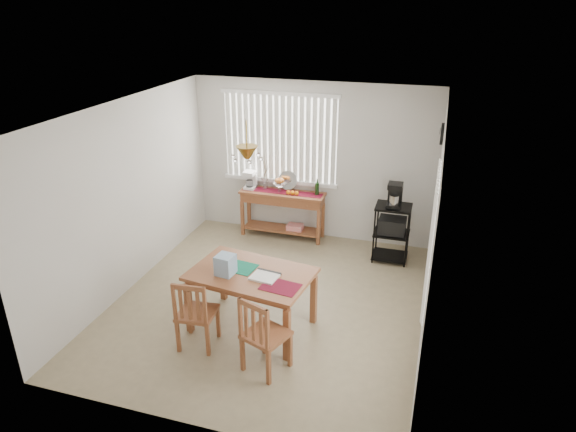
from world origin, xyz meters
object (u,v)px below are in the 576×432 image
(chair_left, at_px, (196,314))
(chair_right, at_px, (264,335))
(dining_table, at_px, (251,279))
(cart_items, at_px, (395,195))
(sideboard, at_px, (283,203))
(wire_cart, at_px, (392,228))

(chair_left, distance_m, chair_right, 0.90)
(chair_left, relative_size, chair_right, 0.97)
(dining_table, height_order, chair_right, chair_right)
(cart_items, height_order, dining_table, cart_items)
(sideboard, height_order, chair_left, chair_left)
(wire_cart, relative_size, chair_right, 0.96)
(sideboard, bearing_deg, chair_right, -76.10)
(cart_items, relative_size, chair_right, 0.40)
(wire_cart, height_order, cart_items, cart_items)
(sideboard, relative_size, cart_items, 3.82)
(sideboard, bearing_deg, cart_items, -9.92)
(wire_cart, relative_size, dining_table, 0.59)
(wire_cart, bearing_deg, cart_items, 90.00)
(cart_items, height_order, chair_right, cart_items)
(cart_items, xyz_separation_m, chair_left, (-1.91, -2.84, -0.63))
(cart_items, bearing_deg, chair_right, -108.80)
(dining_table, xyz_separation_m, chair_right, (0.41, -0.73, -0.22))
(dining_table, bearing_deg, sideboard, 99.09)
(sideboard, distance_m, cart_items, 1.93)
(dining_table, bearing_deg, wire_cart, 57.77)
(wire_cart, height_order, chair_right, chair_right)
(chair_right, bearing_deg, sideboard, 103.90)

